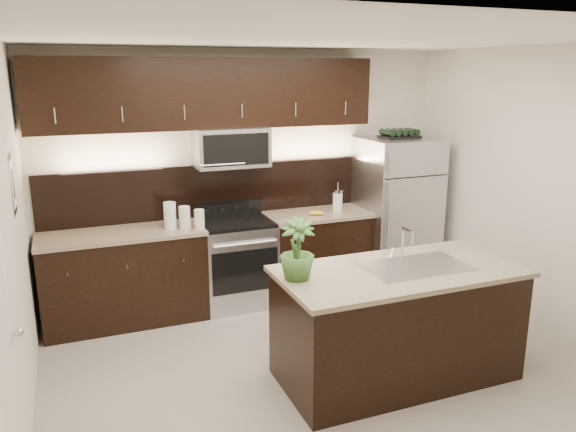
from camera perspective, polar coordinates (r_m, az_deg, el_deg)
name	(u,v)px	position (r m, az deg, el deg)	size (l,w,h in m)	color
ground	(324,374)	(4.91, 3.69, -15.70)	(4.50, 4.50, 0.00)	gray
room_walls	(317,177)	(4.23, 2.92, 3.99)	(4.52, 4.02, 2.71)	beige
counter_run	(218,265)	(6.02, -7.12, -4.97)	(3.51, 0.65, 0.94)	black
upper_fixtures	(212,104)	(5.84, -7.75, 11.17)	(3.49, 0.40, 1.66)	black
island	(397,323)	(4.75, 11.00, -10.62)	(1.96, 0.96, 0.94)	black
sink_faucet	(415,264)	(4.65, 12.79, -4.81)	(0.84, 0.50, 0.28)	silver
refrigerator	(396,212)	(6.68, 10.88, 0.38)	(0.83, 0.75, 1.73)	#B2B2B7
wine_rack	(400,134)	(6.53, 11.26, 8.18)	(0.43, 0.26, 0.10)	black
plant	(297,249)	(4.20, 0.94, -3.41)	(0.26, 0.26, 0.47)	#335D25
canisters	(181,217)	(5.69, -10.81, -0.08)	(0.38, 0.21, 0.27)	silver
french_press	(338,201)	(6.28, 5.06, 1.51)	(0.11, 0.11, 0.32)	silver
bananas	(312,213)	(6.14, 2.50, 0.34)	(0.16, 0.12, 0.05)	gold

